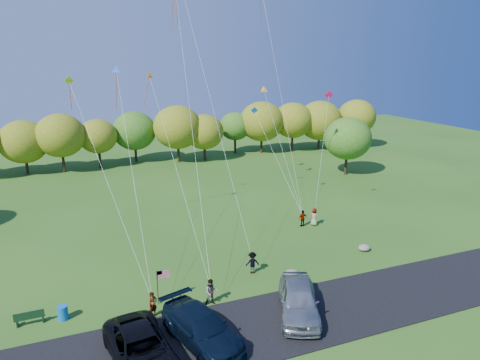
# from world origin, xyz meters

# --- Properties ---
(ground) EXTENTS (140.00, 140.00, 0.00)m
(ground) POSITION_xyz_m (0.00, 0.00, 0.00)
(ground) COLOR #255618
(ground) RESTS_ON ground
(asphalt_lane) EXTENTS (44.00, 6.00, 0.06)m
(asphalt_lane) POSITION_xyz_m (0.00, -4.00, 0.03)
(asphalt_lane) COLOR black
(asphalt_lane) RESTS_ON ground
(treeline) EXTENTS (76.92, 27.36, 8.26)m
(treeline) POSITION_xyz_m (2.47, 36.18, 4.74)
(treeline) COLOR #322312
(treeline) RESTS_ON ground
(minivan_dark) EXTENTS (3.46, 6.31, 1.67)m
(minivan_dark) POSITION_xyz_m (-6.41, -4.76, 0.90)
(minivan_dark) COLOR black
(minivan_dark) RESTS_ON asphalt_lane
(minivan_navy) EXTENTS (3.91, 6.23, 1.68)m
(minivan_navy) POSITION_xyz_m (-3.16, -4.14, 0.90)
(minivan_navy) COLOR black
(minivan_navy) RESTS_ON asphalt_lane
(minivan_silver) EXTENTS (4.27, 5.95, 1.88)m
(minivan_silver) POSITION_xyz_m (2.88, -3.74, 1.00)
(minivan_silver) COLOR #989DA2
(minivan_silver) RESTS_ON asphalt_lane
(flyer_a) EXTENTS (0.69, 0.62, 1.59)m
(flyer_a) POSITION_xyz_m (-5.13, -0.80, 0.79)
(flyer_a) COLOR #4C4C59
(flyer_a) RESTS_ON ground
(flyer_b) EXTENTS (0.88, 0.72, 1.68)m
(flyer_b) POSITION_xyz_m (-1.55, -0.80, 0.84)
(flyer_b) COLOR #4C4C59
(flyer_b) RESTS_ON ground
(flyer_c) EXTENTS (1.10, 0.73, 1.58)m
(flyer_c) POSITION_xyz_m (2.34, 1.96, 0.79)
(flyer_c) COLOR #4C4C59
(flyer_c) RESTS_ON ground
(flyer_d) EXTENTS (0.93, 0.47, 1.53)m
(flyer_d) POSITION_xyz_m (9.95, 8.32, 0.76)
(flyer_d) COLOR #4C4C59
(flyer_d) RESTS_ON ground
(flyer_e) EXTENTS (0.92, 0.93, 1.62)m
(flyer_e) POSITION_xyz_m (11.02, 8.13, 0.81)
(flyer_e) COLOR #4C4C59
(flyer_e) RESTS_ON ground
(park_bench) EXTENTS (1.60, 0.40, 0.88)m
(park_bench) POSITION_xyz_m (-11.82, 0.94, 0.47)
(park_bench) COLOR black
(park_bench) RESTS_ON ground
(trash_barrel) EXTENTS (0.58, 0.58, 0.87)m
(trash_barrel) POSITION_xyz_m (-10.06, 0.81, 0.43)
(trash_barrel) COLOR #0C5BB8
(trash_barrel) RESTS_ON ground
(flag_assembly) EXTENTS (0.83, 0.54, 2.23)m
(flag_assembly) POSITION_xyz_m (-4.37, 0.45, 1.65)
(flag_assembly) COLOR black
(flag_assembly) RESTS_ON ground
(boulder_near) EXTENTS (1.09, 0.85, 0.54)m
(boulder_near) POSITION_xyz_m (4.61, 0.39, 0.27)
(boulder_near) COLOR gray
(boulder_near) RESTS_ON ground
(boulder_far) EXTENTS (0.97, 0.81, 0.51)m
(boulder_far) POSITION_xyz_m (11.96, 2.07, 0.25)
(boulder_far) COLOR gray
(boulder_far) RESTS_ON ground
(kites_aloft) EXTENTS (21.77, 9.00, 14.04)m
(kites_aloft) POSITION_xyz_m (2.36, 15.06, 18.60)
(kites_aloft) COLOR #F41B6F
(kites_aloft) RESTS_ON ground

